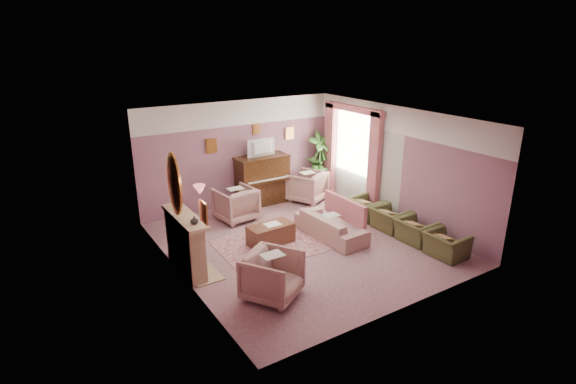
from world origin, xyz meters
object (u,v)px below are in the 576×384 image
television (263,147)px  floral_armchair_front (273,274)px  olive_chair_d (366,205)px  sofa (331,222)px  olive_chair_c (390,216)px  floral_armchair_left (236,202)px  coffee_table (271,234)px  floral_armchair_right (307,185)px  olive_chair_a (446,241)px  olive_chair_b (416,228)px  side_table (315,181)px  piano (262,180)px

television → floral_armchair_front: (-2.15, -4.16, -1.14)m
olive_chair_d → sofa: bearing=-164.1°
olive_chair_d → television: bearing=126.0°
olive_chair_c → floral_armchair_left: bearing=138.6°
coffee_table → floral_armchair_left: 1.66m
floral_armchair_front → coffee_table: bearing=60.7°
floral_armchair_right → olive_chair_a: size_ratio=1.14×
olive_chair_d → olive_chair_b: bearing=-90.0°
floral_armchair_left → floral_armchair_front: same height
sofa → olive_chair_a: size_ratio=2.31×
olive_chair_b → coffee_table: bearing=149.2°
television → coffee_table: television is taller
olive_chair_a → olive_chair_b: (0.00, 0.82, 0.00)m
sofa → olive_chair_a: bearing=-55.0°
floral_armchair_left → side_table: bearing=12.7°
television → olive_chair_b: television is taller
floral_armchair_right → olive_chair_b: size_ratio=1.14×
television → floral_armchair_right: television is taller
floral_armchair_left → olive_chair_d: (2.80, -1.65, -0.11)m
sofa → olive_chair_c: (1.43, -0.41, -0.03)m
olive_chair_b → floral_armchair_right: bearing=98.7°
coffee_table → olive_chair_c: bearing=-16.7°
coffee_table → olive_chair_a: size_ratio=1.24×
floral_armchair_front → side_table: bearing=47.0°
olive_chair_d → olive_chair_a: bearing=-90.0°
olive_chair_b → olive_chair_c: (0.00, 0.82, 0.00)m
olive_chair_a → olive_chair_c: (0.00, 1.64, 0.00)m
floral_armchair_right → olive_chair_d: 1.91m
television → coffee_table: 2.88m
coffee_table → olive_chair_b: bearing=-30.8°
coffee_table → olive_chair_c: (2.76, -0.83, 0.12)m
coffee_table → olive_chair_c: size_ratio=1.24×
coffee_table → olive_chair_b: (2.76, -1.65, 0.12)m
floral_armchair_front → sofa: bearing=31.5°
floral_armchair_front → olive_chair_d: 4.25m
sofa → floral_armchair_left: floral_armchair_left is taller
olive_chair_b → olive_chair_c: size_ratio=1.00×
floral_armchair_front → television: bearing=62.6°
floral_armchair_front → olive_chair_b: floral_armchair_front is taller
side_table → olive_chair_d: bearing=-91.8°
floral_armchair_right → television: bearing=157.7°
olive_chair_a → olive_chair_c: 1.64m
floral_armchair_front → side_table: floral_armchair_front is taller
olive_chair_c → side_table: bearing=88.7°
olive_chair_b → olive_chair_d: 1.64m
television → floral_armchair_front: 4.82m
olive_chair_b → olive_chair_d: same height
piano → olive_chair_b: 4.32m
floral_armchair_right → olive_chair_c: (0.53, -2.65, -0.11)m
olive_chair_c → olive_chair_d: bearing=90.0°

